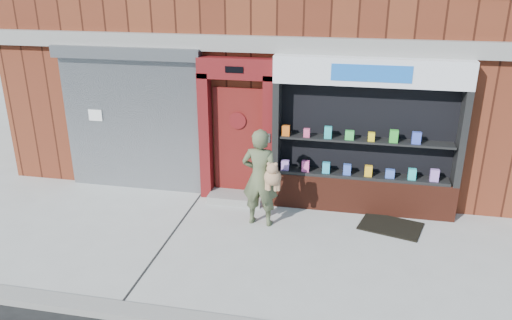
# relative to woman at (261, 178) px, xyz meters

# --- Properties ---
(ground) EXTENTS (80.00, 80.00, 0.00)m
(ground) POSITION_rel_woman_xyz_m (0.06, -0.84, -0.93)
(ground) COLOR #9E9E99
(ground) RESTS_ON ground
(shutter_bay) EXTENTS (3.10, 0.30, 3.04)m
(shutter_bay) POSITION_rel_woman_xyz_m (-2.94, 1.09, 0.79)
(shutter_bay) COLOR gray
(shutter_bay) RESTS_ON ground
(red_door_bay) EXTENTS (1.52, 0.58, 2.90)m
(red_door_bay) POSITION_rel_woman_xyz_m (-0.68, 1.02, 0.53)
(red_door_bay) COLOR #5E1012
(red_door_bay) RESTS_ON ground
(pharmacy_bay) EXTENTS (3.50, 0.41, 3.00)m
(pharmacy_bay) POSITION_rel_woman_xyz_m (1.81, 0.97, 0.44)
(pharmacy_bay) COLOR #531F13
(pharmacy_bay) RESTS_ON ground
(woman) EXTENTS (0.77, 0.58, 1.84)m
(woman) POSITION_rel_woman_xyz_m (0.00, 0.00, 0.00)
(woman) COLOR #4F583A
(woman) RESTS_ON ground
(doormat) EXTENTS (1.25, 1.02, 0.03)m
(doormat) POSITION_rel_woman_xyz_m (2.38, 0.35, -0.92)
(doormat) COLOR black
(doormat) RESTS_ON ground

